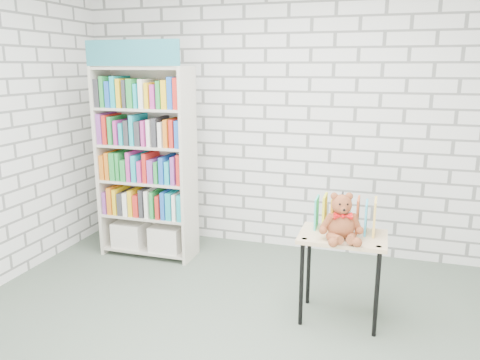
% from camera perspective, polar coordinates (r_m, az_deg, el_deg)
% --- Properties ---
extents(ground, '(4.50, 4.50, 0.00)m').
position_cam_1_polar(ground, '(3.56, -1.80, -19.34)').
color(ground, '#4D5A4C').
rests_on(ground, ground).
extents(room_shell, '(4.52, 4.02, 2.81)m').
position_cam_1_polar(room_shell, '(2.99, -2.06, 10.65)').
color(room_shell, silver).
rests_on(room_shell, ground).
extents(bookshelf, '(0.97, 0.38, 2.18)m').
position_cam_1_polar(bookshelf, '(4.86, -11.32, 2.18)').
color(bookshelf, beige).
rests_on(bookshelf, ground).
extents(display_table, '(0.65, 0.45, 0.70)m').
position_cam_1_polar(display_table, '(3.68, 12.35, -7.98)').
color(display_table, tan).
rests_on(display_table, ground).
extents(table_books, '(0.45, 0.20, 0.27)m').
position_cam_1_polar(table_books, '(3.70, 12.68, -4.04)').
color(table_books, '#2AB8A7').
rests_on(table_books, display_table).
extents(teddy_bear, '(0.32, 0.31, 0.35)m').
position_cam_1_polar(teddy_bear, '(3.51, 12.25, -4.94)').
color(teddy_bear, brown).
rests_on(teddy_bear, display_table).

